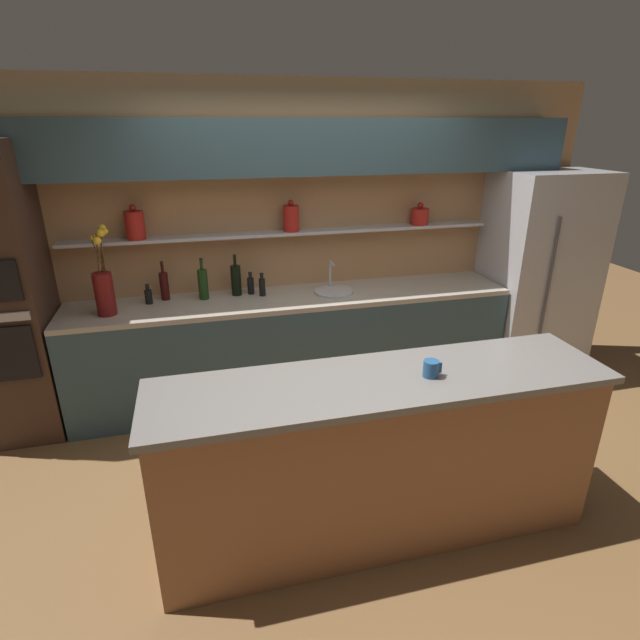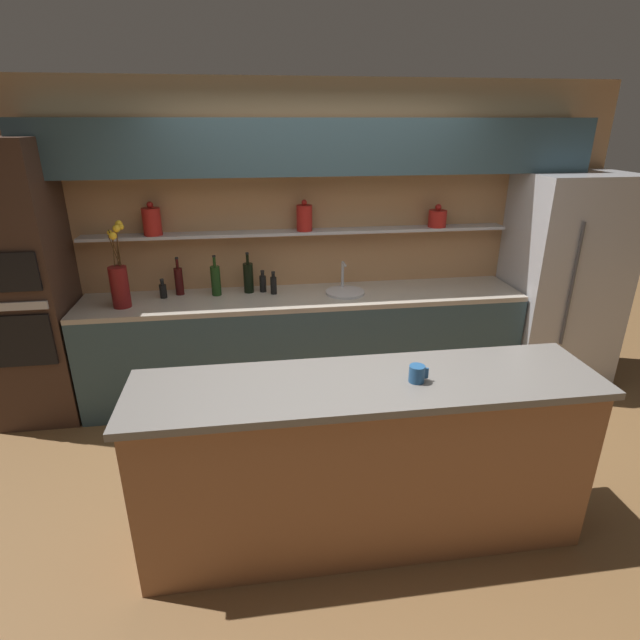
# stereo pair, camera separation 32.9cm
# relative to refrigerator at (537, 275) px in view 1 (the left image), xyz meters

# --- Properties ---
(ground_plane) EXTENTS (12.00, 12.00, 0.00)m
(ground_plane) POSITION_rel_refrigerator_xyz_m (-2.16, -1.20, -0.94)
(ground_plane) COLOR brown
(back_wall_unit) EXTENTS (5.20, 0.44, 2.60)m
(back_wall_unit) POSITION_rel_refrigerator_xyz_m (-2.16, 0.33, 0.61)
(back_wall_unit) COLOR tan
(back_wall_unit) RESTS_ON ground_plane
(back_counter_unit) EXTENTS (3.67, 0.62, 0.92)m
(back_counter_unit) POSITION_rel_refrigerator_xyz_m (-2.30, 0.04, -0.48)
(back_counter_unit) COLOR #334C56
(back_counter_unit) RESTS_ON ground_plane
(island_counter) EXTENTS (2.49, 0.61, 1.02)m
(island_counter) POSITION_rel_refrigerator_xyz_m (-2.16, -1.66, -0.43)
(island_counter) COLOR #99603D
(island_counter) RESTS_ON ground_plane
(refrigerator) EXTENTS (0.89, 0.73, 1.88)m
(refrigerator) POSITION_rel_refrigerator_xyz_m (0.00, 0.00, 0.00)
(refrigerator) COLOR #B7B7BC
(refrigerator) RESTS_ON ground_plane
(oven_tower) EXTENTS (0.61, 0.64, 2.18)m
(oven_tower) POSITION_rel_refrigerator_xyz_m (-4.45, 0.04, 0.15)
(oven_tower) COLOR #3D281E
(oven_tower) RESTS_ON ground_plane
(flower_vase) EXTENTS (0.16, 0.16, 0.67)m
(flower_vase) POSITION_rel_refrigerator_xyz_m (-3.74, -0.03, 0.19)
(flower_vase) COLOR maroon
(flower_vase) RESTS_ON back_counter_unit
(sink_fixture) EXTENTS (0.33, 0.33, 0.25)m
(sink_fixture) POSITION_rel_refrigerator_xyz_m (-1.95, 0.05, 0.00)
(sink_fixture) COLOR #B7B7BC
(sink_fixture) RESTS_ON back_counter_unit
(bottle_wine_0) EXTENTS (0.08, 0.08, 0.34)m
(bottle_wine_0) POSITION_rel_refrigerator_xyz_m (-3.02, 0.16, 0.11)
(bottle_wine_0) COLOR #193814
(bottle_wine_0) RESTS_ON back_counter_unit
(bottle_sauce_1) EXTENTS (0.05, 0.05, 0.19)m
(bottle_sauce_1) POSITION_rel_refrigerator_xyz_m (-2.55, 0.12, 0.06)
(bottle_sauce_1) COLOR black
(bottle_sauce_1) RESTS_ON back_counter_unit
(bottle_wine_2) EXTENTS (0.07, 0.07, 0.32)m
(bottle_wine_2) POSITION_rel_refrigerator_xyz_m (-3.33, 0.21, 0.10)
(bottle_wine_2) COLOR #380C0C
(bottle_wine_2) RESTS_ON back_counter_unit
(bottle_sauce_3) EXTENTS (0.06, 0.06, 0.19)m
(bottle_sauce_3) POSITION_rel_refrigerator_xyz_m (-2.63, 0.19, 0.06)
(bottle_sauce_3) COLOR black
(bottle_sauce_3) RESTS_ON back_counter_unit
(bottle_sauce_4) EXTENTS (0.06, 0.06, 0.16)m
(bottle_sauce_4) POSITION_rel_refrigerator_xyz_m (-3.45, 0.14, 0.04)
(bottle_sauce_4) COLOR black
(bottle_sauce_4) RESTS_ON back_counter_unit
(bottle_wine_5) EXTENTS (0.08, 0.08, 0.35)m
(bottle_wine_5) POSITION_rel_refrigerator_xyz_m (-2.75, 0.19, 0.11)
(bottle_wine_5) COLOR black
(bottle_wine_5) RESTS_ON back_counter_unit
(coffee_mug) EXTENTS (0.10, 0.08, 0.09)m
(coffee_mug) POSITION_rel_refrigerator_xyz_m (-1.91, -1.70, 0.12)
(coffee_mug) COLOR #235184
(coffee_mug) RESTS_ON island_counter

